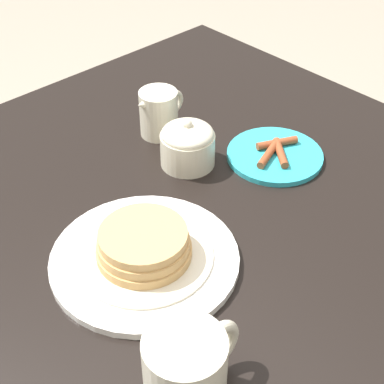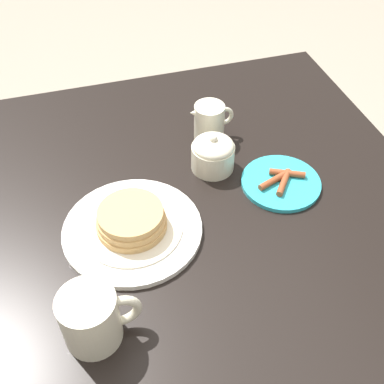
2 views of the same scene
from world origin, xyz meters
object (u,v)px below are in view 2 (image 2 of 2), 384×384
(side_plate_bacon, at_px, (280,181))
(coffee_mug, at_px, (92,318))
(pancake_plate, at_px, (132,225))
(sugar_bowl, at_px, (213,153))
(creamer_pitcher, at_px, (209,121))

(side_plate_bacon, relative_size, coffee_mug, 1.31)
(pancake_plate, height_order, sugar_bowl, sugar_bowl)
(pancake_plate, xyz_separation_m, coffee_mug, (-0.10, -0.20, 0.03))
(coffee_mug, distance_m, creamer_pitcher, 0.56)
(coffee_mug, distance_m, sugar_bowl, 0.46)
(pancake_plate, bearing_deg, side_plate_bacon, 7.32)
(sugar_bowl, bearing_deg, coffee_mug, -132.92)
(side_plate_bacon, distance_m, sugar_bowl, 0.16)
(sugar_bowl, bearing_deg, creamer_pitcher, 76.51)
(coffee_mug, bearing_deg, creamer_pitcher, 52.63)
(creamer_pitcher, bearing_deg, coffee_mug, -127.37)
(side_plate_bacon, distance_m, coffee_mug, 0.50)
(side_plate_bacon, relative_size, creamer_pitcher, 1.54)
(pancake_plate, relative_size, coffee_mug, 2.10)
(pancake_plate, distance_m, sugar_bowl, 0.25)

